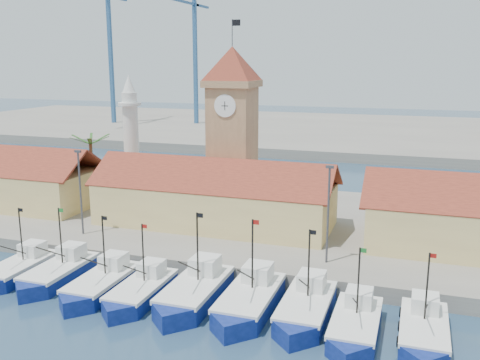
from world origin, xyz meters
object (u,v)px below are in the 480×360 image
(boat_4, at_px, (194,294))
(clock_tower, at_px, (232,126))
(minaret, at_px, (131,136))
(boat_0, at_px, (18,270))

(boat_4, bearing_deg, clock_tower, 101.41)
(boat_4, bearing_deg, minaret, 128.33)
(boat_0, distance_m, boat_4, 17.47)
(clock_tower, distance_m, minaret, 15.30)
(boat_4, bearing_deg, boat_0, -179.18)
(boat_0, distance_m, clock_tower, 28.68)
(minaret, bearing_deg, clock_tower, -7.61)
(boat_0, bearing_deg, minaret, 94.85)
(boat_0, xyz_separation_m, clock_tower, (12.88, 23.03, 11.26))
(clock_tower, bearing_deg, boat_0, -119.21)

